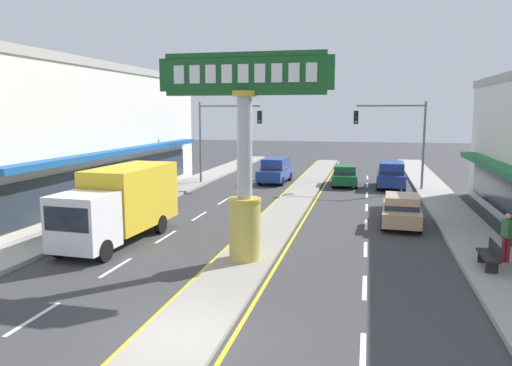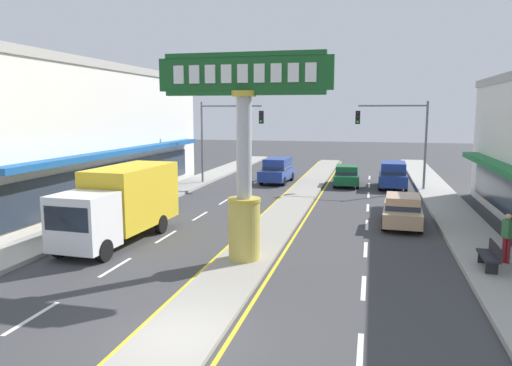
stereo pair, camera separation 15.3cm
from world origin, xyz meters
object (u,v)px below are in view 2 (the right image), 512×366
district_sign (244,157)px  street_bench (490,255)px  box_truck_near_right_lane (121,202)px  suv_far_left_oncoming (277,170)px  traffic_light_right_side (400,130)px  storefront_left (56,133)px  traffic_light_left_side (224,129)px  suv_mid_left_lane (393,175)px  pedestrian_near_kerb (507,235)px  sedan_near_left_lane (402,210)px  sedan_far_right_lane (347,175)px

district_sign → street_bench: district_sign is taller
box_truck_near_right_lane → street_bench: box_truck_near_right_lane is taller
suv_far_left_oncoming → traffic_light_right_side: bearing=-11.4°
storefront_left → traffic_light_left_side: bearing=43.5°
street_bench → box_truck_near_right_lane: bearing=176.0°
suv_mid_left_lane → pedestrian_near_kerb: pedestrian_near_kerb is taller
traffic_light_right_side → sedan_near_left_lane: size_ratio=1.42×
suv_mid_left_lane → street_bench: (2.52, -18.65, -0.34)m
traffic_light_left_side → suv_far_left_oncoming: size_ratio=1.32×
sedan_far_right_lane → street_bench: sedan_far_right_lane is taller
sedan_far_right_lane → sedan_near_left_lane: bearing=-75.2°
storefront_left → traffic_light_left_side: 11.63m
district_sign → traffic_light_right_side: district_sign is taller
traffic_light_left_side → suv_far_left_oncoming: traffic_light_left_side is taller
storefront_left → street_bench: size_ratio=15.88×
district_sign → box_truck_near_right_lane: (-5.90, 1.76, -2.19)m
storefront_left → traffic_light_left_side: size_ratio=4.10×
traffic_light_right_side → box_truck_near_right_lane: bearing=-126.2°
traffic_light_left_side → pedestrian_near_kerb: (15.45, -16.32, -3.06)m
traffic_light_right_side → suv_far_left_oncoming: traffic_light_right_side is taller
storefront_left → traffic_light_right_side: (20.96, 8.49, 0.08)m
district_sign → traffic_light_right_side: bearing=71.2°
sedan_near_left_lane → box_truck_near_right_lane: bearing=-154.9°
suv_mid_left_lane → suv_far_left_oncoming: same height
sedan_near_left_lane → suv_far_left_oncoming: bearing=124.0°
traffic_light_left_side → pedestrian_near_kerb: bearing=-46.6°
traffic_light_left_side → street_bench: bearing=-49.3°
district_sign → traffic_light_left_side: (-6.26, 17.88, 0.37)m
storefront_left → district_sign: bearing=-33.9°
suv_far_left_oncoming → pedestrian_near_kerb: (11.86, -18.60, 0.21)m
sedan_far_right_lane → pedestrian_near_kerb: pedestrian_near_kerb is taller
box_truck_near_right_lane → sedan_near_left_lane: bearing=25.1°
district_sign → traffic_light_right_side: 19.40m
traffic_light_right_side → suv_far_left_oncoming: size_ratio=1.32×
street_bench → pedestrian_near_kerb: pedestrian_near_kerb is taller
district_sign → storefront_left: size_ratio=0.29×
sedan_far_right_lane → sedan_near_left_lane: size_ratio=0.99×
storefront_left → suv_far_left_oncoming: storefront_left is taller
sedan_near_left_lane → suv_far_left_oncoming: 15.47m
box_truck_near_right_lane → pedestrian_near_kerb: size_ratio=3.93×
sedan_near_left_lane → suv_mid_left_lane: (0.00, 12.06, 0.20)m
traffic_light_right_side → sedan_near_left_lane: 11.56m
suv_far_left_oncoming → box_truck_near_right_lane: bearing=-99.9°
street_bench → traffic_light_left_side: bearing=130.7°
suv_mid_left_lane → box_truck_near_right_lane: bearing=-124.0°
storefront_left → sedan_near_left_lane: 21.10m
storefront_left → sedan_near_left_lane: bearing=-7.0°
storefront_left → pedestrian_near_kerb: storefront_left is taller
storefront_left → suv_mid_left_lane: (20.67, 9.52, -3.19)m
box_truck_near_right_lane → street_bench: 14.46m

